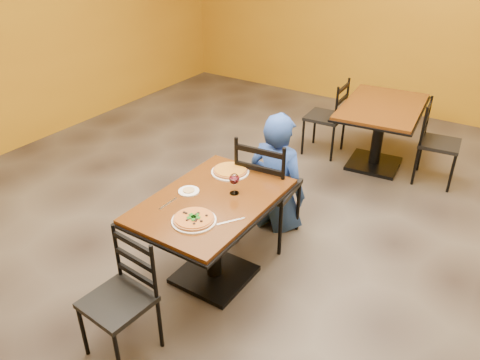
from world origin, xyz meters
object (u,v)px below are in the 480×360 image
Objects in this scene: diner at (278,170)px; plate_main at (194,221)px; chair_main_near at (117,303)px; plate_far at (230,172)px; chair_second_left at (325,117)px; wine_glass at (234,183)px; chair_second_right at (440,144)px; pizza_far at (230,170)px; chair_main_far at (269,187)px; table_second at (380,121)px; table_main at (213,220)px; side_plate at (189,191)px; pizza_main at (194,219)px.

plate_main is (0.05, -1.27, 0.20)m from diner.
chair_main_near reaches higher than plate_far.
wine_glass is (0.34, -2.45, 0.38)m from chair_second_left.
pizza_far is at bearing 144.83° from chair_second_right.
chair_main_far is 2.13m from chair_second_right.
diner is at bearing -103.70° from table_second.
chair_second_left is at bearing 97.16° from chair_main_near.
table_main is 0.74m from chair_main_far.
wine_glass reaches higher than chair_second_left.
table_second is 4.78× the size of pizza_far.
table_main is 6.83× the size of wine_glass.
plate_far and side_plate have the same top height.
plate_main is 0.47m from wine_glass.
chair_second_left is (-0.31, 1.87, -0.05)m from chair_main_far.
chair_second_left is at bearing 93.32° from plate_far.
chair_second_left is (-0.24, 2.61, -0.10)m from table_main.
chair_second_right is 3.10m from plate_main.
chair_second_left is 2.22m from plate_far.
side_plate is at bearing -103.45° from table_second.
table_main is at bearing 89.94° from chair_main_near.
pizza_far is (-0.54, -2.20, 0.21)m from table_second.
pizza_far is at bearing 77.89° from side_plate.
diner reaches higher than table_main.
chair_second_left reaches higher than side_plate.
chair_main_far is 0.67m from wine_glass.
chair_second_right is 3.15× the size of pizza_main.
chair_second_right is (1.16, 3.54, 0.02)m from chair_main_near.
diner reaches higher than side_plate.
plate_far is (-1.20, -2.20, 0.31)m from chair_second_right.
table_second is at bearing 86.57° from chair_second_left.
chair_main_far is (0.14, 1.67, 0.08)m from chair_main_near.
diner reaches higher than wine_glass.
plate_far is 0.34m from wine_glass.
chair_main_near is 1.38m from pizza_far.
chair_second_right is (1.33, 0.00, -0.01)m from chair_second_left.
wine_glass is at bearing -50.21° from pizza_far.
chair_main_near is (-0.07, -0.93, -0.13)m from table_main.
wine_glass is at bearing 151.48° from chair_second_right.
diner is at bearing 76.98° from side_plate.
wine_glass is (0.03, 0.46, 0.07)m from pizza_main.
chair_second_left is 1.33m from chair_second_right.
pizza_main is 1.01× the size of pizza_far.
side_plate is (-0.27, 0.29, 0.00)m from plate_main.
table_second is at bearing 76.30° from pizza_far.
table_main is 1.43× the size of chair_main_near.
pizza_main reaches higher than side_plate.
pizza_main is at bearing -96.90° from table_second.
chair_second_left reaches higher than pizza_main.
chair_main_far reaches higher than side_plate.
side_plate is (-0.13, 0.92, 0.32)m from chair_main_near.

